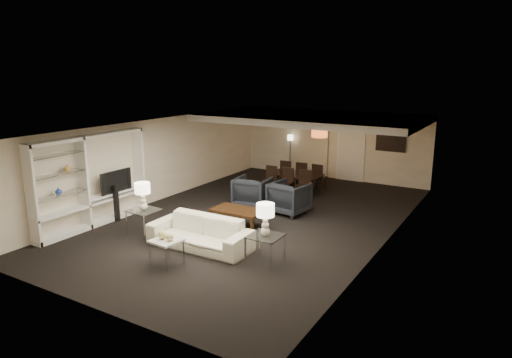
{
  "coord_description": "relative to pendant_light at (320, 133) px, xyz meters",
  "views": [
    {
      "loc": [
        6.01,
        -10.1,
        3.95
      ],
      "look_at": [
        0.0,
        0.0,
        1.1
      ],
      "focal_mm": 32.0,
      "sensor_mm": 36.0,
      "label": 1
    }
  ],
  "objects": [
    {
      "name": "pendant_light",
      "position": [
        0.0,
        0.0,
        0.0
      ],
      "size": [
        0.52,
        0.52,
        0.24
      ],
      "primitive_type": "cylinder",
      "color": "#D8591E",
      "rests_on": "ceiling_soffit"
    },
    {
      "name": "vase_amber",
      "position": [
        -3.61,
        -6.77,
        -0.27
      ],
      "size": [
        0.17,
        0.17,
        0.17
      ],
      "primitive_type": "imported",
      "color": "gold",
      "rests_on": "media_unit"
    },
    {
      "name": "floor",
      "position": [
        -0.3,
        -3.5,
        -1.92
      ],
      "size": [
        11.0,
        11.0,
        0.0
      ],
      "primitive_type": "plane",
      "color": "black",
      "rests_on": "ground"
    },
    {
      "name": "armchair_right",
      "position": [
        0.26,
        -2.62,
        -1.47
      ],
      "size": [
        1.08,
        1.1,
        0.89
      ],
      "primitive_type": "imported",
      "rotation": [
        0.0,
        0.0,
        3.0
      ],
      "color": "black",
      "rests_on": "floor"
    },
    {
      "name": "wall_back",
      "position": [
        -0.3,
        2.0,
        -0.67
      ],
      "size": [
        7.0,
        0.02,
        2.5
      ],
      "primitive_type": "cube",
      "color": "beige",
      "rests_on": "ground"
    },
    {
      "name": "gold_gourd_b",
      "position": [
        -0.24,
        -7.02,
        -1.29
      ],
      "size": [
        0.15,
        0.15,
        0.15
      ],
      "primitive_type": "sphere",
      "color": "#E0C476",
      "rests_on": "marble_table"
    },
    {
      "name": "table_lamp_right",
      "position": [
        1.36,
        -5.92,
        -0.96
      ],
      "size": [
        0.4,
        0.4,
        0.68
      ],
      "primitive_type": null,
      "rotation": [
        0.0,
        0.0,
        -0.06
      ],
      "color": "beige",
      "rests_on": "side_table_right"
    },
    {
      "name": "vase_blue",
      "position": [
        -3.61,
        -7.06,
        -0.78
      ],
      "size": [
        0.16,
        0.16,
        0.17
      ],
      "primitive_type": "imported",
      "color": "#2844AD",
      "rests_on": "media_unit"
    },
    {
      "name": "ceiling",
      "position": [
        -0.3,
        -3.5,
        0.58
      ],
      "size": [
        7.0,
        11.0,
        0.02
      ],
      "primitive_type": "cube",
      "color": "silver",
      "rests_on": "ground"
    },
    {
      "name": "wall_right",
      "position": [
        3.2,
        -3.5,
        -0.67
      ],
      "size": [
        0.02,
        11.0,
        2.5
      ],
      "primitive_type": "cube",
      "color": "beige",
      "rests_on": "ground"
    },
    {
      "name": "chair_fr",
      "position": [
        -0.03,
        0.18,
        -1.47
      ],
      "size": [
        0.45,
        0.45,
        0.9
      ],
      "primitive_type": null,
      "rotation": [
        0.0,
        0.0,
        3.06
      ],
      "color": "black",
      "rests_on": "floor"
    },
    {
      "name": "gold_gourd_a",
      "position": [
        -0.44,
        -7.02,
        -1.28
      ],
      "size": [
        0.18,
        0.18,
        0.18
      ],
      "primitive_type": "sphere",
      "color": "#D7C472",
      "rests_on": "marble_table"
    },
    {
      "name": "wall_left",
      "position": [
        -3.8,
        -3.5,
        -0.67
      ],
      "size": [
        0.02,
        11.0,
        2.5
      ],
      "primitive_type": "cube",
      "color": "beige",
      "rests_on": "ground"
    },
    {
      "name": "table_lamp_left",
      "position": [
        -2.04,
        -5.92,
        -0.96
      ],
      "size": [
        0.38,
        0.38,
        0.68
      ],
      "primitive_type": null,
      "rotation": [
        0.0,
        0.0,
        0.03
      ],
      "color": "beige",
      "rests_on": "side_table_left"
    },
    {
      "name": "television",
      "position": [
        -3.58,
        -5.42,
        -0.88
      ],
      "size": [
        1.01,
        0.13,
        0.58
      ],
      "primitive_type": "imported",
      "rotation": [
        0.0,
        0.0,
        1.57
      ],
      "color": "black",
      "rests_on": "media_unit"
    },
    {
      "name": "curtains",
      "position": [
        -1.2,
        1.92,
        -0.72
      ],
      "size": [
        1.5,
        0.12,
        2.4
      ],
      "primitive_type": "cube",
      "color": "beige",
      "rests_on": "wall_back"
    },
    {
      "name": "side_table_left",
      "position": [
        -2.04,
        -5.92,
        -1.61
      ],
      "size": [
        0.69,
        0.69,
        0.62
      ],
      "primitive_type": null,
      "rotation": [
        0.0,
        0.0,
        -0.04
      ],
      "color": "silver",
      "rests_on": "floor"
    },
    {
      "name": "side_table_right",
      "position": [
        1.36,
        -5.92,
        -1.61
      ],
      "size": [
        0.67,
        0.67,
        0.62
      ],
      "primitive_type": null,
      "rotation": [
        0.0,
        0.0,
        0.01
      ],
      "color": "white",
      "rests_on": "floor"
    },
    {
      "name": "chair_nm",
      "position": [
        -0.63,
        -1.12,
        -1.47
      ],
      "size": [
        0.45,
        0.45,
        0.9
      ],
      "primitive_type": null,
      "rotation": [
        0.0,
        0.0,
        0.09
      ],
      "color": "black",
      "rests_on": "floor"
    },
    {
      "name": "painting",
      "position": [
        1.8,
        1.96,
        -0.37
      ],
      "size": [
        0.95,
        0.04,
        0.65
      ],
      "primitive_type": "cube",
      "color": "#142D38",
      "rests_on": "wall_back"
    },
    {
      "name": "coffee_table",
      "position": [
        -0.34,
        -4.32,
        -1.68
      ],
      "size": [
        1.32,
        0.78,
        0.47
      ],
      "primitive_type": null,
      "rotation": [
        0.0,
        0.0,
        0.01
      ],
      "color": "black",
      "rests_on": "floor"
    },
    {
      "name": "chair_fl",
      "position": [
        -1.23,
        0.18,
        -1.47
      ],
      "size": [
        0.46,
        0.46,
        0.9
      ],
      "primitive_type": null,
      "rotation": [
        0.0,
        0.0,
        3.27
      ],
      "color": "black",
      "rests_on": "floor"
    },
    {
      "name": "chair_fm",
      "position": [
        -0.63,
        0.18,
        -1.47
      ],
      "size": [
        0.45,
        0.45,
        0.9
      ],
      "primitive_type": null,
      "rotation": [
        0.0,
        0.0,
        3.24
      ],
      "color": "black",
      "rests_on": "floor"
    },
    {
      "name": "floor_lamp",
      "position": [
        -1.88,
        1.67,
        -1.15
      ],
      "size": [
        0.29,
        0.29,
        1.53
      ],
      "primitive_type": null,
      "rotation": [
        0.0,
        0.0,
        0.37
      ],
      "color": "black",
      "rests_on": "floor"
    },
    {
      "name": "floor_speaker",
      "position": [
        -3.38,
        -5.56,
        -1.42
      ],
      "size": [
        0.11,
        0.11,
        0.99
      ],
      "primitive_type": "cube",
      "rotation": [
        0.0,
        0.0,
        0.05
      ],
      "color": "black",
      "rests_on": "floor"
    },
    {
      "name": "sofa",
      "position": [
        -0.34,
        -5.92,
        -1.57
      ],
      "size": [
        2.42,
        0.98,
        0.7
      ],
      "primitive_type": "imported",
      "rotation": [
        0.0,
        0.0,
        0.02
      ],
      "color": "beige",
      "rests_on": "floor"
    },
    {
      "name": "marble_table",
      "position": [
        -0.34,
        -7.02,
        -1.65
      ],
      "size": [
        0.6,
        0.6,
        0.55
      ],
      "primitive_type": null,
      "rotation": [
        0.0,
        0.0,
        -0.11
      ],
      "color": "white",
      "rests_on": "floor"
    },
    {
      "name": "ceiling_soffit",
      "position": [
        -0.3,
        0.0,
        0.48
      ],
      "size": [
        7.0,
        4.0,
        0.2
      ],
      "primitive_type": "cube",
      "color": "silver",
      "rests_on": "ceiling"
    },
    {
      "name": "wall_front",
      "position": [
        -0.3,
        -9.0,
        -0.67
      ],
      "size": [
        7.0,
        0.02,
        2.5
      ],
      "primitive_type": "cube",
      "color": "beige",
      "rests_on": "ground"
    },
    {
      "name": "armchair_left",
      "position": [
        -0.94,
        -2.62,
        -1.47
      ],
      "size": [
        1.07,
        1.1,
        0.89
      ],
      "primitive_type": "imported",
      "rotation": [
        0.0,
        0.0,
        3.27
      ],
      "color": "black",
      "rests_on": "floor"
    },
    {
      "name": "dining_table",
      "position": [
        -0.63,
        -0.47,
        -1.62
      ],
      "size": [
        1.77,
        1.06,
        0.6
      ],
      "primitive_type": "imported",
      "rotation": [
        0.0,
        0.0,
        -0.06
      ],
      "color": "black",
      "rests_on": "floor"
    },
    {
      "name": "chair_nl",
      "position": [
        -1.23,
        -1.12,
        -1.47
      ],
      "size": [
        0.43,
        0.43,
        0.9
      ],
      "primitive_type": null,
      "rotation": [
        0.0,
        0.0,
        0.03
      ],
      "color": "black",
      "rests_on": "floor"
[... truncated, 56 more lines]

